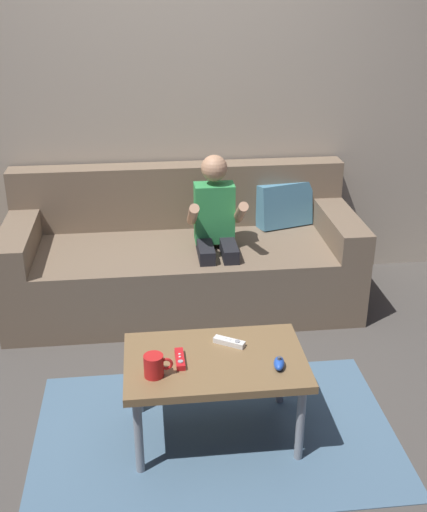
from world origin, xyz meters
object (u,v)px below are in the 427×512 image
Objects in this scene: game_remote_red_near_edge at (180,359)px; coffee_mug at (154,366)px; person_seated_on_couch at (216,229)px; couch at (184,259)px; coffee_table at (215,367)px; nunchuk_blue at (279,363)px; game_remote_white_far_corner at (229,342)px.

coffee_mug is at bearing -140.47° from game_remote_red_near_edge.
person_seated_on_couch is 6.75× the size of game_remote_red_near_edge.
coffee_table is at bearing -88.00° from couch.
couch reaches higher than game_remote_red_near_edge.
coffee_mug is at bearing 179.96° from nunchuk_blue.
game_remote_red_near_edge is at bearing -104.30° from person_seated_on_couch.
game_remote_red_near_edge is 1.44× the size of nunchuk_blue.
coffee_mug is at bearing -108.07° from person_seated_on_couch.
coffee_mug reaches higher than nunchuk_blue.
person_seated_on_couch is (0.17, -0.18, 0.26)m from couch.
couch is at bearing 134.16° from person_seated_on_couch.
game_remote_red_near_edge is at bearing -154.31° from game_remote_white_far_corner.
game_remote_white_far_corner is at bearing -84.22° from couch.
person_seated_on_couch reaches higher than game_remote_white_far_corner.
person_seated_on_couch is 9.71× the size of nunchuk_blue.
person_seated_on_couch is 8.03× the size of coffee_mug.
game_remote_white_far_corner is 1.17× the size of coffee_mug.
nunchuk_blue is at bearing -47.46° from game_remote_white_far_corner.
nunchuk_blue reaches higher than game_remote_red_near_edge.
coffee_table is 0.28m from nunchuk_blue.
coffee_mug reaches higher than game_remote_white_far_corner.
game_remote_red_near_edge is 0.14m from coffee_mug.
game_remote_white_far_corner is at bearing 53.65° from coffee_table.
game_remote_red_near_edge is (-0.15, -0.01, 0.06)m from coffee_table.
couch is 1.39m from nunchuk_blue.
person_seated_on_couch is 1.13m from game_remote_red_near_edge.
couch is 20.99× the size of nunchuk_blue.
person_seated_on_couch reaches higher than couch.
coffee_mug is (-0.33, -0.19, 0.04)m from game_remote_white_far_corner.
person_seated_on_couch is at bearing -45.84° from couch.
coffee_mug is (-0.51, 0.00, 0.03)m from nunchuk_blue.
person_seated_on_couch reaches higher than coffee_table.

